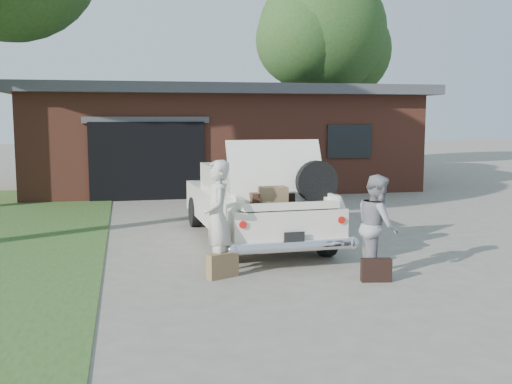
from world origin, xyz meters
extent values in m
plane|color=gray|center=(0.00, 0.00, 0.00)|extent=(90.00, 90.00, 0.00)
cube|color=brown|center=(1.00, 11.50, 1.50)|extent=(12.00, 7.00, 3.00)
cube|color=#4C4C51|center=(1.00, 11.50, 3.15)|extent=(12.80, 7.80, 0.30)
cube|color=black|center=(-1.50, 8.05, 1.10)|extent=(3.20, 0.30, 2.20)
cube|color=#4C4C51|center=(-1.50, 7.98, 2.25)|extent=(3.50, 0.12, 0.18)
cube|color=black|center=(4.50, 7.98, 1.60)|extent=(1.40, 0.08, 1.00)
cylinder|color=#38281E|center=(6.59, 16.89, 2.42)|extent=(0.44, 0.44, 4.83)
sphere|color=#355824|center=(6.59, 16.89, 6.04)|extent=(5.70, 5.70, 5.70)
sphere|color=#355824|center=(7.87, 17.46, 5.35)|extent=(4.27, 4.27, 4.27)
sphere|color=#355824|center=(5.45, 16.18, 5.61)|extent=(3.99, 3.99, 3.99)
cube|color=white|center=(0.25, 2.00, 0.60)|extent=(2.05, 4.89, 0.63)
cube|color=beige|center=(0.24, 2.29, 1.16)|extent=(1.67, 2.00, 0.50)
cube|color=black|center=(0.19, 3.21, 1.14)|extent=(1.49, 0.14, 0.42)
cube|color=black|center=(0.28, 1.38, 1.14)|extent=(1.49, 0.14, 0.42)
cylinder|color=black|center=(-0.52, 0.33, 0.32)|extent=(0.24, 0.64, 0.64)
cylinder|color=black|center=(1.17, 0.41, 0.32)|extent=(0.24, 0.64, 0.64)
cylinder|color=black|center=(-0.67, 3.60, 0.32)|extent=(0.24, 0.64, 0.64)
cylinder|color=black|center=(1.02, 3.68, 0.32)|extent=(0.24, 0.64, 0.64)
cylinder|color=silver|center=(0.36, -0.45, 0.39)|extent=(1.98, 0.26, 0.17)
cylinder|color=#A5140F|center=(-0.43, -0.42, 0.75)|extent=(0.12, 0.10, 0.12)
cylinder|color=#A5140F|center=(1.15, -0.35, 0.75)|extent=(0.12, 0.10, 0.12)
cube|color=black|center=(0.36, -0.47, 0.53)|extent=(0.33, 0.03, 0.16)
cube|color=black|center=(0.33, 0.18, 0.93)|extent=(1.54, 1.13, 0.04)
cube|color=white|center=(-0.44, 0.14, 1.03)|extent=(0.11, 1.06, 0.17)
cube|color=white|center=(1.10, 0.21, 1.03)|extent=(0.11, 1.06, 0.17)
cube|color=white|center=(0.36, -0.35, 0.99)|extent=(1.54, 0.13, 0.12)
cube|color=white|center=(0.32, 0.47, 1.45)|extent=(1.64, 0.58, 1.02)
cube|color=#4D2E21|center=(0.10, 0.25, 1.05)|extent=(0.59, 0.39, 0.18)
cube|color=olive|center=(0.15, 0.04, 1.10)|extent=(0.44, 0.30, 0.30)
cube|color=black|center=(0.32, 0.38, 1.03)|extent=(0.51, 0.34, 0.15)
cylinder|color=black|center=(0.91, 0.15, 1.30)|extent=(0.70, 0.19, 0.69)
imported|color=beige|center=(-0.81, -0.43, 0.86)|extent=(0.43, 0.64, 1.72)
imported|color=gray|center=(1.49, -0.96, 0.76)|extent=(0.70, 0.83, 1.51)
cube|color=olive|center=(-0.76, -0.59, 0.19)|extent=(0.50, 0.34, 0.37)
cube|color=black|center=(1.35, -1.26, 0.17)|extent=(0.45, 0.21, 0.33)
camera|label=1|loc=(-2.12, -9.05, 2.35)|focal=42.00mm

